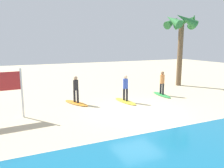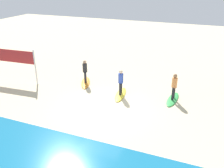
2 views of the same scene
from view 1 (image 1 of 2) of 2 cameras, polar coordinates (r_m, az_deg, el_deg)
ground_plane at (r=12.70m, az=6.41°, el=-6.73°), size 60.00×60.00×0.00m
surfboard_green at (r=16.61m, az=12.42°, el=-2.65°), size 0.74×2.14×0.09m
surfer_green at (r=16.41m, az=12.55°, el=0.73°), size 0.32×0.46×1.64m
surfboard_yellow at (r=14.46m, az=3.39°, el=-4.36°), size 0.85×2.16×0.09m
surfer_yellow at (r=14.24m, az=3.43°, el=-0.50°), size 0.32×0.46×1.64m
surfboard_orange at (r=14.20m, az=-9.00°, el=-4.76°), size 1.34×2.15×0.09m
surfer_orange at (r=13.97m, az=-9.12°, el=-0.83°), size 0.32×0.43×1.64m
palm_tree at (r=20.56m, az=17.11°, el=13.48°), size 2.88×3.03×6.23m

